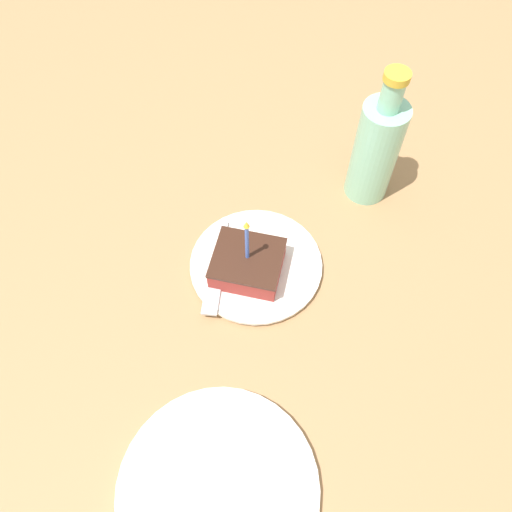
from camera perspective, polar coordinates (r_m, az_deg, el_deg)
ground_plane at (r=0.83m, az=-0.49°, el=-1.28°), size 2.40×2.40×0.04m
plate at (r=0.80m, az=0.00°, el=-0.99°), size 0.21×0.21×0.01m
cake_slice at (r=0.77m, az=-0.72°, el=-0.89°), size 0.09×0.11×0.13m
fork at (r=0.79m, az=-4.59°, el=-1.95°), size 0.17×0.04×0.00m
bottle at (r=0.85m, az=13.56°, el=11.79°), size 0.07×0.07×0.25m
side_plate at (r=0.69m, az=-4.34°, el=-25.02°), size 0.26×0.26×0.02m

